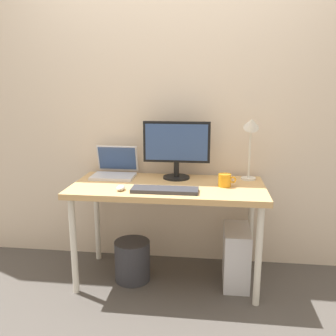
{
  "coord_description": "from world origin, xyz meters",
  "views": [
    {
      "loc": [
        0.3,
        -2.45,
        1.41
      ],
      "look_at": [
        0.0,
        0.0,
        0.85
      ],
      "focal_mm": 38.8,
      "sensor_mm": 36.0,
      "label": 1
    }
  ],
  "objects": [
    {
      "name": "desk_lamp",
      "position": [
        0.58,
        0.19,
        1.08
      ],
      "size": [
        0.11,
        0.16,
        0.49
      ],
      "color": "silver",
      "rests_on": "desk"
    },
    {
      "name": "wastebasket",
      "position": [
        -0.26,
        -0.04,
        0.15
      ],
      "size": [
        0.26,
        0.26,
        0.3
      ],
      "primitive_type": "cylinder",
      "color": "#333338",
      "rests_on": "ground_plane"
    },
    {
      "name": "desk",
      "position": [
        0.0,
        0.0,
        0.66
      ],
      "size": [
        1.35,
        0.63,
        0.73
      ],
      "color": "tan",
      "rests_on": "ground_plane"
    },
    {
      "name": "monitor",
      "position": [
        0.04,
        0.18,
        0.97
      ],
      "size": [
        0.49,
        0.2,
        0.43
      ],
      "color": "black",
      "rests_on": "desk"
    },
    {
      "name": "computer_tower",
      "position": [
        0.5,
        0.01,
        0.21
      ],
      "size": [
        0.18,
        0.36,
        0.42
      ],
      "primitive_type": "cube",
      "color": "silver",
      "rests_on": "ground_plane"
    },
    {
      "name": "back_wall",
      "position": [
        0.0,
        0.38,
        1.3
      ],
      "size": [
        4.4,
        0.04,
        2.6
      ],
      "primitive_type": "cube",
      "color": "beige",
      "rests_on": "ground_plane"
    },
    {
      "name": "keyboard",
      "position": [
        0.0,
        -0.18,
        0.74
      ],
      "size": [
        0.44,
        0.14,
        0.02
      ],
      "primitive_type": "cube",
      "color": "#333338",
      "rests_on": "desk"
    },
    {
      "name": "coffee_mug",
      "position": [
        0.4,
        -0.0,
        0.78
      ],
      "size": [
        0.12,
        0.09,
        0.09
      ],
      "color": "orange",
      "rests_on": "desk"
    },
    {
      "name": "laptop",
      "position": [
        -0.44,
        0.2,
        0.79
      ],
      "size": [
        0.32,
        0.28,
        0.23
      ],
      "color": "silver",
      "rests_on": "desk"
    },
    {
      "name": "ground_plane",
      "position": [
        0.0,
        0.0,
        0.0
      ],
      "size": [
        6.0,
        6.0,
        0.0
      ],
      "primitive_type": "plane",
      "color": "#4C4742"
    },
    {
      "name": "mouse",
      "position": [
        -0.3,
        -0.18,
        0.75
      ],
      "size": [
        0.06,
        0.09,
        0.03
      ],
      "primitive_type": "ellipsoid",
      "color": "silver",
      "rests_on": "desk"
    }
  ]
}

